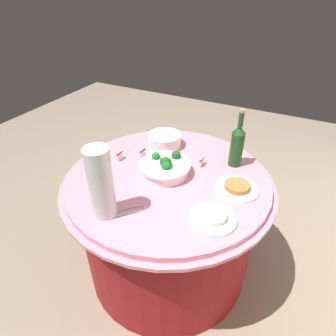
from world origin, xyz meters
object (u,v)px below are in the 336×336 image
label_placard_front (143,152)px  label_placard_mid (202,161)px  decorative_fruit_vase (101,186)px  label_placard_rear (120,155)px  plate_stack (165,140)px  broccoli_bowl (165,167)px  food_plate_peanuts (237,188)px  serving_tongs (129,211)px  food_plate_rice (212,217)px  wine_bottle (237,145)px

label_placard_front → label_placard_mid: size_ratio=1.00×
label_placard_front → label_placard_mid: (-0.07, 0.35, 0.00)m
decorative_fruit_vase → label_placard_rear: 0.47m
plate_stack → decorative_fruit_vase: size_ratio=0.62×
broccoli_bowl → food_plate_peanuts: (-0.03, 0.39, -0.03)m
decorative_fruit_vase → label_placard_rear: size_ratio=6.18×
decorative_fruit_vase → label_placard_front: decorative_fruit_vase is taller
serving_tongs → label_placard_mid: label_placard_mid is taller
food_plate_peanuts → label_placard_front: (-0.06, -0.59, 0.02)m
plate_stack → label_placard_front: size_ratio=3.82×
decorative_fruit_vase → label_placard_front: (-0.50, -0.10, -0.12)m
serving_tongs → label_placard_front: 0.48m
decorative_fruit_vase → label_placard_rear: bearing=-153.5°
food_plate_rice → decorative_fruit_vase: bearing=-68.3°
plate_stack → food_plate_peanuts: bearing=65.8°
serving_tongs → food_plate_rice: 0.38m
food_plate_peanuts → broccoli_bowl: bearing=-85.5°
broccoli_bowl → serving_tongs: broccoli_bowl is taller
food_plate_peanuts → decorative_fruit_vase: bearing=-48.4°
wine_bottle → food_plate_peanuts: 0.27m
food_plate_rice → plate_stack: bearing=-135.1°
food_plate_rice → label_placard_rear: bearing=-109.3°
decorative_fruit_vase → food_plate_peanuts: decorative_fruit_vase is taller
broccoli_bowl → food_plate_peanuts: broccoli_bowl is taller
label_placard_rear → decorative_fruit_vase: bearing=26.5°
plate_stack → label_placard_rear: 0.31m
decorative_fruit_vase → wine_bottle: bearing=148.0°
plate_stack → decorative_fruit_vase: bearing=3.8°
serving_tongs → food_plate_rice: bearing=108.7°
wine_bottle → food_plate_rice: (0.48, 0.04, -0.12)m
broccoli_bowl → label_placard_front: (-0.09, -0.20, -0.01)m
serving_tongs → food_plate_peanuts: (-0.38, 0.40, 0.01)m
plate_stack → label_placard_rear: bearing=-30.5°
food_plate_peanuts → food_plate_rice: (0.26, -0.04, -0.00)m
broccoli_bowl → food_plate_peanuts: bearing=94.5°
label_placard_rear → broccoli_bowl: bearing=89.4°
food_plate_peanuts → food_plate_rice: food_plate_peanuts is taller
decorative_fruit_vase → food_plate_rice: (-0.18, 0.45, -0.14)m
wine_bottle → decorative_fruit_vase: 0.78m
food_plate_rice → label_placard_mid: bearing=-152.4°
decorative_fruit_vase → food_plate_peanuts: 0.67m
food_plate_rice → label_placard_rear: size_ratio=4.00×
plate_stack → label_placard_mid: (0.11, 0.29, -0.01)m
serving_tongs → label_placard_front: (-0.44, -0.19, 0.03)m
food_plate_peanuts → label_placard_front: 0.59m
decorative_fruit_vase → food_plate_peanuts: bearing=131.6°
food_plate_peanuts → label_placard_rear: (0.03, -0.69, 0.02)m
broccoli_bowl → food_plate_rice: broccoli_bowl is taller
decorative_fruit_vase → food_plate_rice: bearing=111.7°
food_plate_peanuts → food_plate_rice: 0.26m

